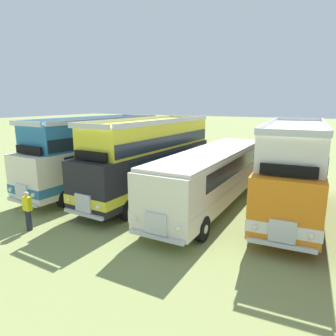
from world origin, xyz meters
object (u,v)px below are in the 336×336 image
object	(u,v)px
bus_third_in_row	(213,174)
marshal_person	(28,211)
bus_first_in_row	(97,152)
bus_fourth_in_row	(292,168)
bus_second_in_row	(151,156)

from	to	relation	value
bus_third_in_row	marshal_person	size ratio (longest dim) A/B	6.72
bus_first_in_row	bus_fourth_in_row	world-z (taller)	same
bus_first_in_row	bus_fourth_in_row	distance (m)	11.37
bus_third_in_row	bus_fourth_in_row	bearing A→B (deg)	8.38
bus_first_in_row	bus_third_in_row	distance (m)	7.59
bus_third_in_row	bus_fourth_in_row	size ratio (longest dim) A/B	1.18
bus_third_in_row	bus_fourth_in_row	xyz separation A→B (m)	(3.78, 0.56, 0.60)
bus_first_in_row	bus_second_in_row	distance (m)	3.80
bus_second_in_row	bus_fourth_in_row	world-z (taller)	same
bus_first_in_row	bus_third_in_row	world-z (taller)	bus_first_in_row
bus_first_in_row	bus_third_in_row	xyz separation A→B (m)	(7.57, 0.21, -0.60)
bus_first_in_row	bus_second_in_row	world-z (taller)	same
marshal_person	bus_fourth_in_row	bearing A→B (deg)	36.75
bus_first_in_row	bus_fourth_in_row	xyz separation A→B (m)	(11.35, 0.76, -0.00)
bus_first_in_row	bus_fourth_in_row	bearing A→B (deg)	3.85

